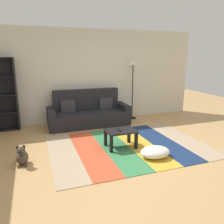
% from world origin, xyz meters
% --- Properties ---
extents(ground_plane, '(14.00, 14.00, 0.00)m').
position_xyz_m(ground_plane, '(0.00, 0.00, 0.00)').
color(ground_plane, tan).
extents(back_wall, '(6.80, 0.10, 2.70)m').
position_xyz_m(back_wall, '(0.00, 2.55, 1.35)').
color(back_wall, silver).
rests_on(back_wall, ground_plane).
extents(rug, '(3.36, 2.46, 0.01)m').
position_xyz_m(rug, '(0.22, 0.17, 0.01)').
color(rug, tan).
rests_on(rug, ground_plane).
extents(couch, '(2.26, 0.80, 1.00)m').
position_xyz_m(couch, '(-0.20, 2.02, 0.34)').
color(couch, black).
rests_on(couch, ground_plane).
extents(coffee_table, '(0.64, 0.46, 0.39)m').
position_xyz_m(coffee_table, '(0.05, 0.17, 0.32)').
color(coffee_table, black).
rests_on(coffee_table, rug).
extents(pouf, '(0.60, 0.45, 0.21)m').
position_xyz_m(pouf, '(0.49, -0.53, 0.11)').
color(pouf, white).
rests_on(pouf, rug).
extents(dog, '(0.22, 0.35, 0.40)m').
position_xyz_m(dog, '(-1.94, 0.03, 0.16)').
color(dog, '#473D33').
rests_on(dog, ground_plane).
extents(standing_lamp, '(0.32, 0.32, 1.82)m').
position_xyz_m(standing_lamp, '(1.27, 2.24, 1.52)').
color(standing_lamp, black).
rests_on(standing_lamp, ground_plane).
extents(tv_remote, '(0.06, 0.15, 0.02)m').
position_xyz_m(tv_remote, '(0.01, 0.15, 0.41)').
color(tv_remote, black).
rests_on(tv_remote, coffee_table).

